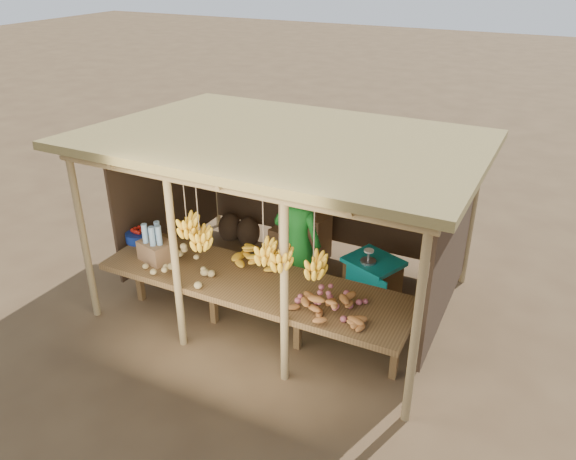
% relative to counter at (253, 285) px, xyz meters
% --- Properties ---
extents(ground, '(60.00, 60.00, 0.00)m').
position_rel_counter_xyz_m(ground, '(-0.00, 0.95, -0.74)').
color(ground, brown).
rests_on(ground, ground).
extents(stall_structure, '(4.70, 3.50, 2.43)m').
position_rel_counter_xyz_m(stall_structure, '(0.03, 0.93, 1.17)').
color(stall_structure, '#9E8151').
rests_on(stall_structure, ground).
extents(counter, '(3.90, 1.05, 0.80)m').
position_rel_counter_xyz_m(counter, '(0.00, 0.00, 0.00)').
color(counter, brown).
rests_on(counter, ground).
extents(potato_heap, '(0.97, 0.75, 0.36)m').
position_rel_counter_xyz_m(potato_heap, '(-0.92, -0.20, 0.24)').
color(potato_heap, tan).
rests_on(potato_heap, counter).
extents(sweet_potato_heap, '(0.96, 0.72, 0.35)m').
position_rel_counter_xyz_m(sweet_potato_heap, '(1.07, -0.24, 0.24)').
color(sweet_potato_heap, '#A6622A').
rests_on(sweet_potato_heap, counter).
extents(onion_heap, '(0.87, 0.68, 0.35)m').
position_rel_counter_xyz_m(onion_heap, '(1.01, -0.08, 0.24)').
color(onion_heap, '#AA525A').
rests_on(onion_heap, counter).
extents(banana_pile, '(0.70, 0.56, 0.35)m').
position_rel_counter_xyz_m(banana_pile, '(-0.15, 0.37, 0.24)').
color(banana_pile, yellow).
rests_on(banana_pile, counter).
extents(tomato_basin, '(0.35, 0.35, 0.18)m').
position_rel_counter_xyz_m(tomato_basin, '(-1.90, 0.20, 0.14)').
color(tomato_basin, navy).
rests_on(tomato_basin, counter).
extents(bottle_box, '(0.47, 0.41, 0.51)m').
position_rel_counter_xyz_m(bottle_box, '(-1.35, -0.10, 0.26)').
color(bottle_box, olive).
rests_on(bottle_box, counter).
extents(vendor, '(0.68, 0.47, 1.81)m').
position_rel_counter_xyz_m(vendor, '(0.16, 0.90, 0.17)').
color(vendor, '#197322').
rests_on(vendor, ground).
extents(tarp_crate, '(0.87, 0.82, 0.83)m').
position_rel_counter_xyz_m(tarp_crate, '(1.06, 1.40, -0.40)').
color(tarp_crate, brown).
rests_on(tarp_crate, ground).
extents(carton_stack, '(1.01, 0.46, 0.71)m').
position_rel_counter_xyz_m(carton_stack, '(-0.31, 2.15, -0.42)').
color(carton_stack, olive).
rests_on(carton_stack, ground).
extents(burlap_sacks, '(0.74, 0.39, 0.52)m').
position_rel_counter_xyz_m(burlap_sacks, '(-1.49, 2.13, -0.51)').
color(burlap_sacks, '#402D1D').
rests_on(burlap_sacks, ground).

